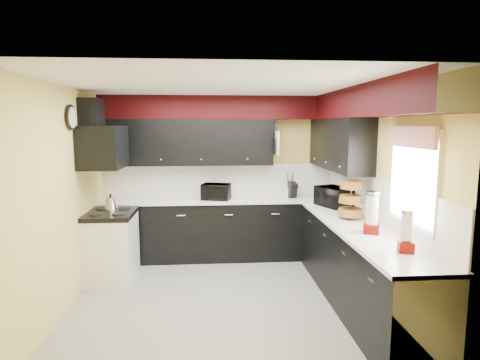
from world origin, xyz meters
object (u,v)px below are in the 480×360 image
at_px(microwave, 334,197).
at_px(kettle, 111,203).
at_px(utensil_crock, 290,192).
at_px(knife_block, 292,190).
at_px(toaster_oven, 216,192).

distance_m(microwave, kettle, 3.09).
distance_m(utensil_crock, kettle, 2.69).
xyz_separation_m(microwave, kettle, (-3.08, 0.18, -0.08)).
xyz_separation_m(microwave, utensil_crock, (-0.46, 0.78, -0.05)).
height_order(knife_block, kettle, knife_block).
bearing_deg(utensil_crock, microwave, -59.50).
height_order(toaster_oven, microwave, microwave).
relative_size(toaster_oven, knife_block, 1.69).
relative_size(microwave, utensil_crock, 3.01).
xyz_separation_m(toaster_oven, utensil_crock, (1.17, 0.13, -0.04)).
distance_m(toaster_oven, utensil_crock, 1.18).
bearing_deg(kettle, knife_block, 11.29).
bearing_deg(knife_block, utensil_crock, 88.65).
height_order(utensil_crock, knife_block, knife_block).
bearing_deg(kettle, utensil_crock, 12.96).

